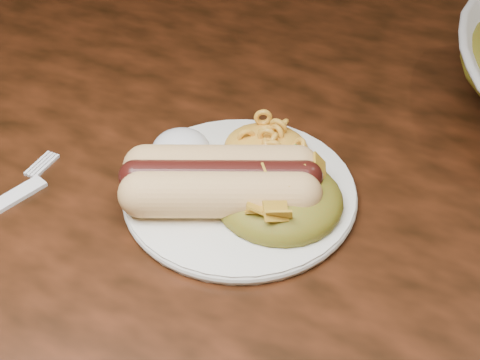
% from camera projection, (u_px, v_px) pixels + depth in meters
% --- Properties ---
extents(table, '(1.60, 0.90, 0.75)m').
position_uv_depth(table, '(229.00, 199.00, 0.77)').
color(table, '#471E0D').
rests_on(table, floor).
extents(plate, '(0.26, 0.26, 0.01)m').
position_uv_depth(plate, '(240.00, 193.00, 0.63)').
color(plate, silver).
rests_on(plate, table).
extents(hotdog, '(0.14, 0.12, 0.04)m').
position_uv_depth(hotdog, '(221.00, 180.00, 0.60)').
color(hotdog, '#F4B976').
rests_on(hotdog, plate).
extents(mac_and_cheese, '(0.08, 0.07, 0.03)m').
position_uv_depth(mac_and_cheese, '(267.00, 139.00, 0.65)').
color(mac_and_cheese, yellow).
rests_on(mac_and_cheese, plate).
extents(sour_cream, '(0.06, 0.06, 0.03)m').
position_uv_depth(sour_cream, '(180.00, 143.00, 0.65)').
color(sour_cream, white).
rests_on(sour_cream, plate).
extents(taco_salad, '(0.11, 0.10, 0.05)m').
position_uv_depth(taco_salad, '(279.00, 189.00, 0.60)').
color(taco_salad, '#9A3E0B').
rests_on(taco_salad, plate).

